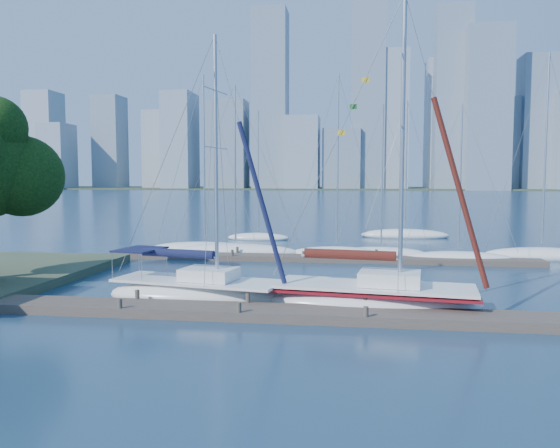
# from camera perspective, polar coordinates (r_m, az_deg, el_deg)

# --- Properties ---
(ground) EXTENTS (700.00, 700.00, 0.00)m
(ground) POSITION_cam_1_polar(r_m,az_deg,el_deg) (23.01, -3.82, -9.63)
(ground) COLOR #172C4B
(ground) RESTS_ON ground
(near_dock) EXTENTS (26.00, 2.00, 0.40)m
(near_dock) POSITION_cam_1_polar(r_m,az_deg,el_deg) (22.96, -3.83, -9.15)
(near_dock) COLOR #463C33
(near_dock) RESTS_ON ground
(far_dock) EXTENTS (30.00, 1.80, 0.36)m
(far_dock) POSITION_cam_1_polar(r_m,az_deg,el_deg) (38.30, 4.06, -3.60)
(far_dock) COLOR #463C33
(far_dock) RESTS_ON ground
(far_shore) EXTENTS (800.00, 100.00, 1.50)m
(far_shore) POSITION_cam_1_polar(r_m,az_deg,el_deg) (341.89, 7.29, 3.67)
(far_shore) COLOR #38472D
(far_shore) RESTS_ON ground
(sailboat_navy) EXTENTS (8.94, 4.32, 12.73)m
(sailboat_navy) POSITION_cam_1_polar(r_m,az_deg,el_deg) (25.94, -8.60, -5.86)
(sailboat_navy) COLOR white
(sailboat_navy) RESTS_ON ground
(sailboat_maroon) EXTENTS (9.54, 4.17, 14.02)m
(sailboat_maroon) POSITION_cam_1_polar(r_m,az_deg,el_deg) (24.37, 9.90, -6.40)
(sailboat_maroon) COLOR white
(sailboat_maroon) RESTS_ON ground
(bg_boat_0) EXTENTS (9.34, 5.18, 14.01)m
(bg_boat_0) POSITION_cam_1_polar(r_m,az_deg,el_deg) (42.98, -7.83, -2.59)
(bg_boat_0) COLOR white
(bg_boat_0) RESTS_ON ground
(bg_boat_1) EXTENTS (9.84, 3.11, 13.07)m
(bg_boat_1) POSITION_cam_1_polar(r_m,az_deg,el_deg) (41.37, -4.65, -2.85)
(bg_boat_1) COLOR white
(bg_boat_1) RESTS_ON ground
(bg_boat_2) EXTENTS (7.13, 2.83, 13.66)m
(bg_boat_2) POSITION_cam_1_polar(r_m,az_deg,el_deg) (40.61, 5.97, -3.02)
(bg_boat_2) COLOR white
(bg_boat_2) RESTS_ON ground
(bg_boat_3) EXTENTS (7.07, 3.46, 11.44)m
(bg_boat_3) POSITION_cam_1_polar(r_m,az_deg,el_deg) (41.11, 10.50, -3.02)
(bg_boat_3) COLOR white
(bg_boat_3) RESTS_ON ground
(bg_boat_4) EXTENTS (7.88, 4.55, 11.12)m
(bg_boat_4) POSITION_cam_1_polar(r_m,az_deg,el_deg) (39.88, 18.13, -3.41)
(bg_boat_4) COLOR white
(bg_boat_4) RESTS_ON ground
(bg_boat_5) EXTENTS (8.48, 3.89, 14.87)m
(bg_boat_5) POSITION_cam_1_polar(r_m,az_deg,el_deg) (43.36, 25.66, -2.93)
(bg_boat_5) COLOR white
(bg_boat_5) RESTS_ON ground
(bg_boat_6) EXTENTS (6.20, 3.80, 12.37)m
(bg_boat_6) POSITION_cam_1_polar(r_m,az_deg,el_deg) (51.77, -2.27, -1.37)
(bg_boat_6) COLOR white
(bg_boat_6) RESTS_ON ground
(bg_boat_7) EXTENTS (8.79, 5.81, 13.67)m
(bg_boat_7) POSITION_cam_1_polar(r_m,az_deg,el_deg) (54.97, 12.92, -1.09)
(bg_boat_7) COLOR white
(bg_boat_7) RESTS_ON ground
(skyline) EXTENTS (502.97, 51.31, 104.45)m
(skyline) POSITION_cam_1_polar(r_m,az_deg,el_deg) (313.95, 9.86, 9.92)
(skyline) COLOR gray
(skyline) RESTS_ON ground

